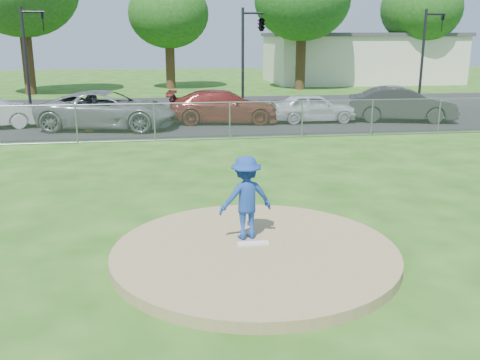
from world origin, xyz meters
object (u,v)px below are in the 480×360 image
object	(u,v)px
commercial_building	(360,57)
tree_center	(168,3)
pitcher	(246,198)
parked_car_darkred	(224,106)
traffic_cone	(89,124)
parked_car_gray	(107,110)
traffic_signal_right	(427,48)
traffic_signal_left	(29,49)
parked_car_pearl	(313,108)
parked_car_charcoal	(402,104)
traffic_signal_center	(260,26)

from	to	relation	value
commercial_building	tree_center	world-z (taller)	tree_center
pitcher	parked_car_darkred	distance (m)	15.69
traffic_cone	tree_center	bearing A→B (deg)	78.57
parked_car_gray	traffic_signal_right	bearing A→B (deg)	-59.62
traffic_signal_left	traffic_signal_right	xyz separation A→B (m)	(23.00, 0.00, 0.00)
traffic_signal_left	traffic_cone	xyz separation A→B (m)	(3.86, -7.30, -3.03)
commercial_building	tree_center	size ratio (longest dim) A/B	1.67
tree_center	pitcher	bearing A→B (deg)	-88.43
pitcher	traffic_signal_left	bearing A→B (deg)	-79.75
tree_center	parked_car_darkred	distance (m)	18.80
traffic_cone	parked_car_pearl	distance (m)	10.51
tree_center	parked_car_gray	xyz separation A→B (m)	(-3.12, -18.74, -5.61)
parked_car_charcoal	traffic_cone	bearing A→B (deg)	107.52
commercial_building	parked_car_darkred	xyz separation A→B (m)	(-14.76, -21.78, -1.37)
commercial_building	pitcher	world-z (taller)	commercial_building
tree_center	traffic_signal_left	distance (m)	14.63
tree_center	parked_car_charcoal	bearing A→B (deg)	-59.48
traffic_signal_left	parked_car_gray	bearing A→B (deg)	-55.47
parked_car_gray	tree_center	bearing A→B (deg)	0.75
parked_car_pearl	traffic_signal_right	bearing A→B (deg)	-53.66
pitcher	traffic_signal_center	bearing A→B (deg)	-112.53
tree_center	traffic_cone	size ratio (longest dim) A/B	15.08
traffic_signal_left	parked_car_pearl	distance (m)	15.81
traffic_signal_left	parked_car_gray	size ratio (longest dim) A/B	0.92
parked_car_gray	parked_car_charcoal	world-z (taller)	parked_car_gray
commercial_building	pitcher	distance (m)	40.75
traffic_signal_center	traffic_signal_right	size ratio (longest dim) A/B	1.00
pitcher	parked_car_gray	distance (m)	15.22
parked_car_gray	pitcher	bearing A→B (deg)	-154.40
traffic_cone	parked_car_gray	xyz separation A→B (m)	(0.78, 0.55, 0.52)
commercial_building	tree_center	bearing A→B (deg)	-166.76
parked_car_charcoal	commercial_building	bearing A→B (deg)	-0.69
commercial_building	pitcher	size ratio (longest dim) A/B	9.91
traffic_signal_right	parked_car_darkred	size ratio (longest dim) A/B	1.04
traffic_signal_left	traffic_cone	size ratio (longest dim) A/B	8.58
traffic_signal_right	traffic_signal_center	bearing A→B (deg)	-180.00
traffic_signal_right	parked_car_pearl	xyz separation A→B (m)	(-8.69, -6.17, -2.66)
traffic_signal_center	parked_car_gray	size ratio (longest dim) A/B	0.92
traffic_signal_right	parked_car_gray	distance (m)	19.72
traffic_signal_center	parked_car_darkred	xyz separation A→B (m)	(-2.73, -5.78, -3.82)
commercial_building	parked_car_charcoal	xyz separation A→B (m)	(-6.09, -22.50, -1.32)
commercial_building	traffic_signal_center	bearing A→B (deg)	-126.94
commercial_building	parked_car_charcoal	distance (m)	23.35
parked_car_gray	parked_car_darkred	size ratio (longest dim) A/B	1.13
parked_car_darkred	parked_car_pearl	bearing A→B (deg)	-88.53
traffic_signal_center	parked_car_pearl	bearing A→B (deg)	-75.65
parked_car_darkred	parked_car_pearl	xyz separation A→B (m)	(4.31, -0.39, -0.08)
traffic_signal_left	traffic_cone	bearing A→B (deg)	-62.10
parked_car_gray	parked_car_darkred	world-z (taller)	parked_car_gray
tree_center	parked_car_darkred	size ratio (longest dim) A/B	1.83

